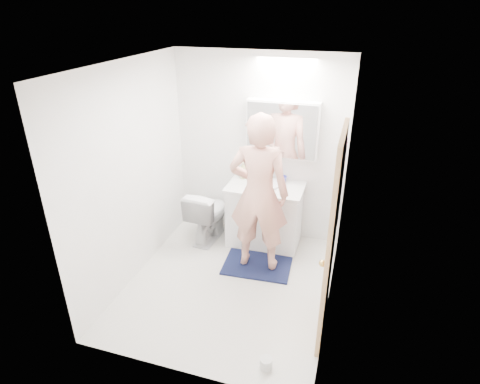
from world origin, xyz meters
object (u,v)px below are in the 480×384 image
at_px(medicine_cabinet, 282,129).
at_px(soap_bottle_b, 257,173).
at_px(person, 259,194).
at_px(toilet_paper_roll, 266,363).
at_px(toothbrush_cup, 283,180).
at_px(toilet, 208,214).
at_px(vanity_cabinet, 265,216).
at_px(soap_bottle_a, 243,170).

height_order(medicine_cabinet, soap_bottle_b, medicine_cabinet).
height_order(person, toilet_paper_roll, person).
bearing_deg(toilet_paper_roll, medicine_cabinet, 99.75).
height_order(toothbrush_cup, toilet_paper_roll, toothbrush_cup).
xyz_separation_m(toilet, person, (0.79, -0.43, 0.61)).
bearing_deg(medicine_cabinet, person, -96.22).
bearing_deg(medicine_cabinet, soap_bottle_b, -174.35).
height_order(soap_bottle_b, toothbrush_cup, soap_bottle_b).
height_order(vanity_cabinet, soap_bottle_b, soap_bottle_b).
xyz_separation_m(toilet, toilet_paper_roll, (1.25, -1.84, -0.31)).
distance_m(toilet, toilet_paper_roll, 2.25).
bearing_deg(person, toilet, -32.24).
bearing_deg(person, medicine_cabinet, -99.76).
height_order(medicine_cabinet, toilet_paper_roll, medicine_cabinet).
xyz_separation_m(medicine_cabinet, toothbrush_cup, (0.05, -0.05, -0.63)).
xyz_separation_m(person, toothbrush_cup, (0.13, 0.71, -0.11)).
relative_size(toilet, person, 0.39).
height_order(medicine_cabinet, soap_bottle_a, medicine_cabinet).
height_order(vanity_cabinet, medicine_cabinet, medicine_cabinet).
relative_size(person, toilet_paper_roll, 16.78).
xyz_separation_m(medicine_cabinet, person, (-0.08, -0.76, -0.53)).
bearing_deg(vanity_cabinet, toilet, -171.12).
relative_size(vanity_cabinet, medicine_cabinet, 1.02).
bearing_deg(soap_bottle_a, vanity_cabinet, -23.86).
relative_size(medicine_cabinet, soap_bottle_a, 3.91).
xyz_separation_m(soap_bottle_b, toothbrush_cup, (0.35, -0.02, -0.03)).
bearing_deg(soap_bottle_a, toilet_paper_roll, -68.05).
height_order(person, soap_bottle_a, person).
distance_m(soap_bottle_b, toilet_paper_roll, 2.40).
height_order(soap_bottle_b, toilet_paper_roll, soap_bottle_b).
height_order(toilet, toilet_paper_roll, toilet).
xyz_separation_m(soap_bottle_a, toilet_paper_roll, (0.85, -2.11, -0.88)).
height_order(vanity_cabinet, toothbrush_cup, toothbrush_cup).
relative_size(soap_bottle_a, toilet_paper_roll, 2.04).
bearing_deg(medicine_cabinet, soap_bottle_a, -172.83).
distance_m(vanity_cabinet, medicine_cabinet, 1.14).
distance_m(person, soap_bottle_b, 0.76).
bearing_deg(medicine_cabinet, toilet, -159.60).
bearing_deg(toothbrush_cup, person, -100.63).
xyz_separation_m(soap_bottle_a, soap_bottle_b, (0.17, 0.03, -0.03)).
height_order(toilet, soap_bottle_b, soap_bottle_b).
bearing_deg(toothbrush_cup, toilet, -163.43).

